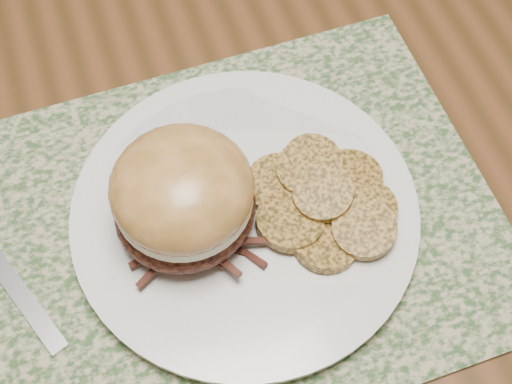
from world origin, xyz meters
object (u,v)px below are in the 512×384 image
at_px(dinner_plate, 245,214).
at_px(pork_sandwich, 183,197).
at_px(dining_table, 206,46).
at_px(fork, 1,266).

distance_m(dinner_plate, pork_sandwich, 0.07).
relative_size(dining_table, fork, 9.05).
height_order(pork_sandwich, fork, pork_sandwich).
xyz_separation_m(dining_table, fork, (-0.23, -0.23, 0.09)).
bearing_deg(fork, dining_table, 24.03).
height_order(dining_table, fork, fork).
bearing_deg(dinner_plate, dining_table, 81.09).
distance_m(dining_table, dinner_plate, 0.27).
height_order(dining_table, pork_sandwich, pork_sandwich).
relative_size(dinner_plate, pork_sandwich, 1.88).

